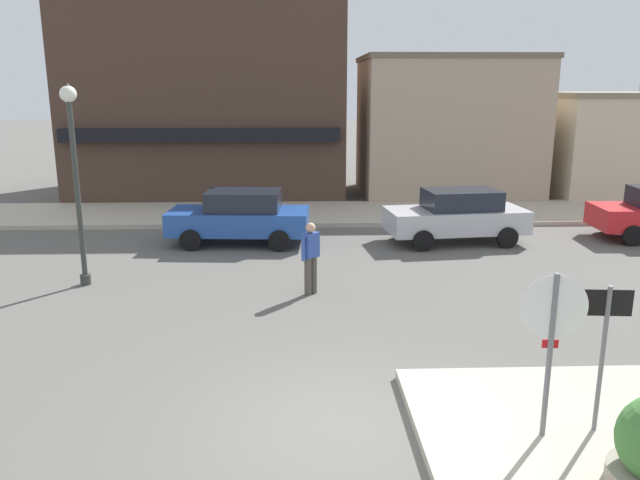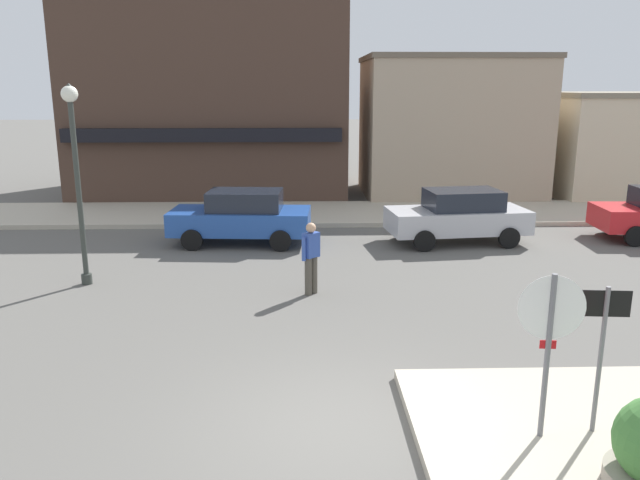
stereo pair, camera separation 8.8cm
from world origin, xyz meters
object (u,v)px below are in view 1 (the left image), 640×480
Objects in this scene: parked_car_second at (457,215)px; pedestrian_crossing_near at (311,256)px; lamp_post at (74,157)px; parked_car_nearest at (240,216)px; one_way_sign at (604,344)px; stop_sign at (551,334)px.

parked_car_second is 2.59× the size of pedestrian_crossing_near.
lamp_post is 5.42m from parked_car_nearest.
parked_car_nearest is 0.98× the size of parked_car_second.
parked_car_second is (6.31, -0.07, 0.00)m from parked_car_nearest.
lamp_post is at bearing 141.88° from one_way_sign.
parked_car_second is at bearing 21.00° from lamp_post.
one_way_sign reaches higher than parked_car_nearest.
stop_sign is 0.75m from one_way_sign.
one_way_sign is 0.51× the size of parked_car_nearest.
stop_sign reaches higher than parked_car_second.
one_way_sign is 1.30× the size of pedestrian_crossing_near.
one_way_sign is at bearing -38.12° from lamp_post.
parked_car_nearest is at bearing 112.80° from pedestrian_crossing_near.
parked_car_nearest is 5.00m from pedestrian_crossing_near.
lamp_post is at bearing 170.59° from pedestrian_crossing_near.
one_way_sign is (0.72, 0.10, -0.19)m from stop_sign.
stop_sign is at bearing -66.03° from parked_car_nearest.
parked_car_second is at bearing 81.71° from stop_sign.
one_way_sign is at bearing -62.69° from parked_car_nearest.
parked_car_second is at bearing 46.08° from pedestrian_crossing_near.
lamp_post reaches higher than parked_car_second.
stop_sign reaches higher than one_way_sign.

